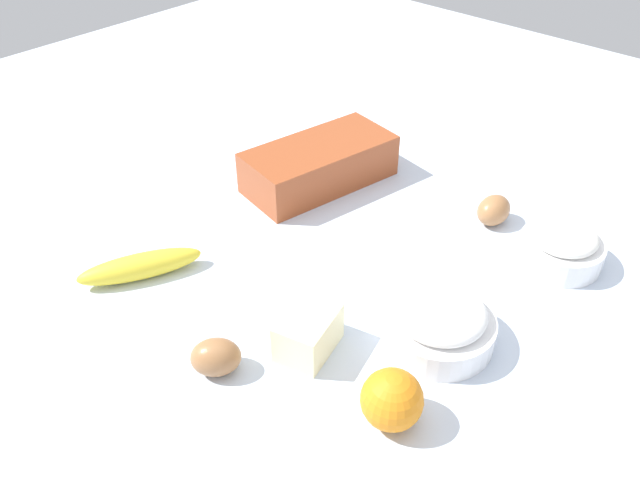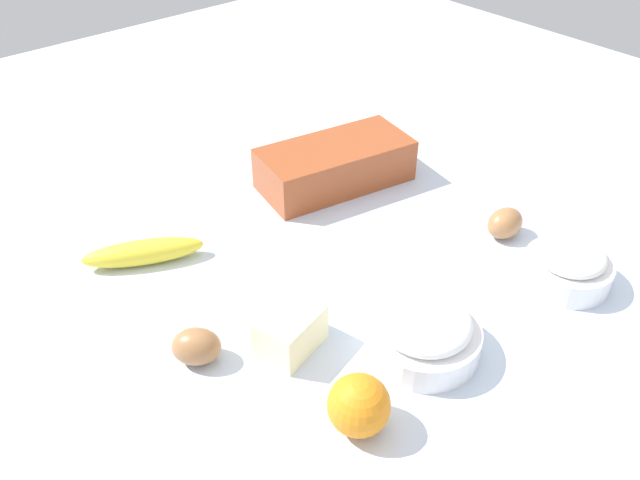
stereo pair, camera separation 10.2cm
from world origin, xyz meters
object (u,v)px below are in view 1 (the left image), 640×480
(flour_bowl, at_px, (562,246))
(egg_beside_bowl, at_px, (494,210))
(loaf_pan, at_px, (319,163))
(banana, at_px, (140,266))
(egg_near_butter, at_px, (216,357))
(orange_fruit, at_px, (392,400))
(sugar_bowl, at_px, (439,322))
(butter_block, at_px, (308,333))

(flour_bowl, xyz_separation_m, egg_beside_bowl, (0.03, 0.14, -0.01))
(loaf_pan, height_order, banana, loaf_pan)
(banana, relative_size, egg_near_butter, 2.86)
(loaf_pan, height_order, egg_near_butter, loaf_pan)
(loaf_pan, xyz_separation_m, orange_fruit, (-0.35, -0.43, -0.00))
(sugar_bowl, xyz_separation_m, banana, (-0.19, 0.42, -0.01))
(flour_bowl, height_order, butter_block, flour_bowl)
(sugar_bowl, bearing_deg, orange_fruit, -167.47)
(loaf_pan, relative_size, orange_fruit, 3.90)
(banana, bearing_deg, egg_beside_bowl, -33.74)
(orange_fruit, height_order, egg_beside_bowl, orange_fruit)
(egg_beside_bowl, bearing_deg, banana, 146.26)
(loaf_pan, distance_m, banana, 0.39)
(orange_fruit, relative_size, egg_beside_bowl, 1.14)
(loaf_pan, xyz_separation_m, banana, (-0.39, 0.02, -0.02))
(sugar_bowl, xyz_separation_m, butter_block, (-0.13, 0.12, -0.00))
(loaf_pan, distance_m, egg_near_butter, 0.49)
(butter_block, relative_size, egg_near_butter, 1.35)
(loaf_pan, bearing_deg, flour_bowl, -69.01)
(butter_block, height_order, egg_near_butter, butter_block)
(loaf_pan, height_order, flour_bowl, loaf_pan)
(orange_fruit, bearing_deg, butter_block, 82.56)
(flour_bowl, distance_m, egg_near_butter, 0.56)
(sugar_bowl, relative_size, orange_fruit, 2.01)
(sugar_bowl, height_order, egg_beside_bowl, sugar_bowl)
(sugar_bowl, xyz_separation_m, egg_near_butter, (-0.24, 0.18, -0.01))
(orange_fruit, bearing_deg, flour_bowl, -1.66)
(banana, relative_size, butter_block, 2.11)
(butter_block, distance_m, egg_beside_bowl, 0.43)
(flour_bowl, height_order, egg_beside_bowl, flour_bowl)
(sugar_bowl, bearing_deg, egg_near_butter, 142.64)
(butter_block, bearing_deg, egg_near_butter, 150.30)
(loaf_pan, relative_size, egg_beside_bowl, 4.45)
(loaf_pan, bearing_deg, butter_block, -128.85)
(banana, relative_size, orange_fruit, 2.47)
(flour_bowl, relative_size, egg_near_butter, 1.98)
(banana, xyz_separation_m, orange_fruit, (0.04, -0.45, 0.02))
(egg_near_butter, distance_m, egg_beside_bowl, 0.55)
(loaf_pan, distance_m, sugar_bowl, 0.44)
(butter_block, bearing_deg, flour_bowl, -22.43)
(sugar_bowl, bearing_deg, butter_block, 137.26)
(egg_near_butter, bearing_deg, egg_beside_bowl, -9.96)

